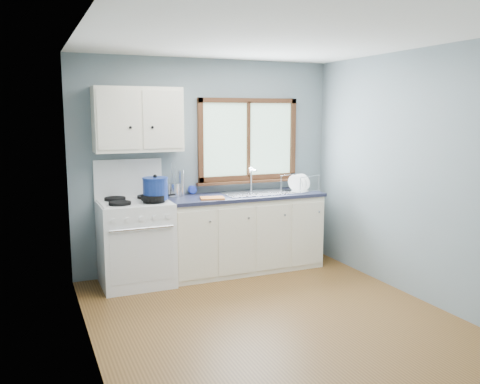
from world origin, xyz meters
name	(u,v)px	position (x,y,z in m)	size (l,w,h in m)	color
floor	(274,320)	(0.00, 0.00, -0.01)	(3.20, 3.60, 0.02)	brown
ceiling	(277,36)	(0.00, 0.00, 2.51)	(3.20, 3.60, 0.02)	white
wall_back	(206,165)	(0.00, 1.81, 1.25)	(3.20, 0.02, 2.50)	gray
wall_front	(424,226)	(0.00, -1.81, 1.25)	(3.20, 0.02, 2.50)	gray
wall_left	(85,196)	(-1.61, 0.00, 1.25)	(0.02, 3.60, 2.50)	gray
wall_right	(418,176)	(1.61, 0.00, 1.25)	(0.02, 3.60, 2.50)	gray
gas_range	(135,240)	(-0.95, 1.47, 0.49)	(0.76, 0.69, 1.36)	white
base_cabinets	(244,236)	(0.36, 1.49, 0.41)	(1.85, 0.60, 0.88)	#F3EACC
countertop	(244,196)	(0.36, 1.49, 0.90)	(1.89, 0.64, 0.04)	black
sink	(258,198)	(0.54, 1.49, 0.86)	(0.84, 0.46, 0.44)	silver
window	(248,145)	(0.54, 1.77, 1.48)	(1.36, 0.10, 1.03)	#9EC6A8
upper_cabinets	(138,120)	(-0.85, 1.63, 1.80)	(0.95, 0.35, 0.70)	#F3EACC
skillet	(154,197)	(-0.77, 1.31, 0.99)	(0.43, 0.35, 0.05)	black
stockpot	(155,188)	(-0.75, 1.31, 1.08)	(0.33, 0.33, 0.27)	navy
utensil_crock	(174,190)	(-0.46, 1.62, 1.00)	(0.15, 0.15, 0.39)	silver
thermos	(181,184)	(-0.37, 1.64, 1.07)	(0.07, 0.07, 0.30)	silver
soap_bottle	(193,183)	(-0.21, 1.71, 1.05)	(0.10, 0.10, 0.27)	#1E33A3
dish_towel	(212,198)	(-0.11, 1.32, 0.93)	(0.26, 0.19, 0.02)	#C66A2C
dish_rack	(300,187)	(1.08, 1.45, 0.98)	(0.50, 0.45, 0.21)	silver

